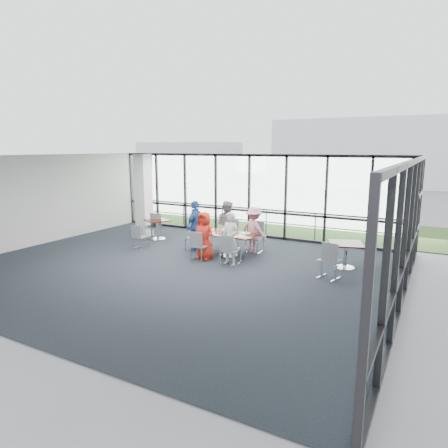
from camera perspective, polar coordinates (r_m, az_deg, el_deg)
The scene contains 44 objects.
floor at distance 11.70m, azimuth -7.00°, elevation -6.35°, with size 12.00×10.00×0.02m, color black.
ceiling at distance 11.18m, azimuth -7.38°, elevation 9.57°, with size 12.00×10.00×0.04m, color white.
wall_left at distance 15.59m, azimuth -25.42°, elevation 3.05°, with size 0.10×10.00×3.20m, color silver.
wall_front at distance 7.93m, azimuth -28.84°, elevation -3.89°, with size 12.00×0.10×3.20m, color silver.
curtain_wall_back at distance 15.62m, azimuth 3.61°, elevation 4.09°, with size 12.00×0.10×3.20m, color white.
curtain_wall_right at distance 9.25m, azimuth 24.59°, elevation -1.57°, with size 0.10×10.00×3.20m, color white.
exit_door at distance 13.03m, azimuth 25.68°, elevation -0.77°, with size 0.12×1.60×2.10m, color black.
structural_column at distance 15.87m, azimuth -11.43°, elevation 4.00°, with size 0.50×0.50×3.20m, color white.
apron at distance 20.44m, azimuth 9.51°, elevation 0.98°, with size 80.00×70.00×0.02m, color slate.
grass_strip at distance 18.59m, azimuth 7.48°, elevation 0.15°, with size 80.00×5.00×0.01m, color #385621.
hangar_main at distance 41.13m, azimuth 25.43°, elevation 9.21°, with size 24.00×10.00×6.00m, color silver.
hangar_aux at distance 44.48m, azimuth -4.94°, elevation 8.96°, with size 10.00×6.00×4.00m, color silver.
guard_rail at distance 16.32m, azimuth 4.46°, elevation 0.46°, with size 0.06×0.06×12.00m, color #2D2D33.
main_table at distance 12.75m, azimuth 0.65°, elevation -1.93°, with size 1.83×1.05×0.75m.
side_table_left at distance 15.30m, azimuth -9.47°, elevation 0.09°, with size 1.01×1.01×0.75m.
side_table_right at distance 11.98m, azimuth 16.99°, elevation -3.10°, with size 1.16×1.16×0.75m.
diner_near_left at distance 12.39m, azimuth -2.84°, elevation -1.67°, with size 0.73×0.48×1.50m, color red.
diner_near_right at distance 11.76m, azimuth 0.90°, elevation -2.11°, with size 0.58×0.42×1.59m, color silver.
diner_far_left at distance 13.60m, azimuth 0.41°, elevation -0.16°, with size 0.81×0.50×1.67m, color gray.
diner_far_right at distance 13.18m, azimuth 4.29°, elevation -0.85°, with size 0.99×0.51×1.53m, color #CE7D8E.
diner_end at distance 13.38m, azimuth -4.04°, elevation -0.28°, with size 1.00×0.55×1.71m, color #284D93.
chair_main_nl at distance 12.34m, azimuth -3.47°, elevation -3.15°, with size 0.44×0.44×0.90m, color slate, non-canonical shape.
chair_main_nr at distance 11.79m, azimuth 0.96°, elevation -3.79°, with size 0.44×0.44×0.91m, color slate, non-canonical shape.
chair_main_fl at distance 13.68m, azimuth 0.98°, elevation -1.57°, with size 0.48×0.48×0.98m, color slate, non-canonical shape.
chair_main_fr at distance 13.27m, azimuth 4.39°, elevation -1.99°, with size 0.48×0.48×0.98m, color slate, non-canonical shape.
chair_main_end at distance 13.52m, azimuth -4.19°, elevation -1.97°, with size 0.43×0.43×0.88m, color slate, non-canonical shape.
chair_spare_la at distance 14.05m, azimuth -11.88°, elevation -1.82°, with size 0.40×0.40×0.82m, color slate, non-canonical shape.
chair_spare_lb at distance 15.35m, azimuth -10.31°, elevation -0.43°, with size 0.47×0.47×0.95m, color slate, non-canonical shape.
chair_spare_r at distance 10.95m, azimuth 14.78°, elevation -5.06°, with size 0.49×0.49×1.00m, color slate, non-canonical shape.
plate_nl at distance 12.67m, azimuth -1.82°, elevation -1.34°, with size 0.26×0.26×0.01m, color white.
plate_nr at distance 12.19m, azimuth 2.05°, elevation -1.83°, with size 0.28×0.28×0.01m, color white.
plate_fl at distance 13.20m, azimuth -0.24°, elevation -0.84°, with size 0.26×0.26×0.01m, color white.
plate_fr at distance 12.71m, azimuth 3.21°, elevation -1.31°, with size 0.27×0.27×0.01m, color white.
plate_end at distance 13.13m, azimuth -2.08°, elevation -0.91°, with size 0.27×0.27×0.01m, color white.
tumbler_a at distance 12.64m, azimuth -0.60°, elevation -1.08°, with size 0.07×0.07×0.14m, color white.
tumbler_b at distance 12.36m, azimuth 1.34°, elevation -1.33°, with size 0.07×0.07×0.15m, color white.
tumbler_c at distance 12.91m, azimuth 1.51°, elevation -0.84°, with size 0.07×0.07×0.14m, color white.
tumbler_d at distance 12.90m, azimuth -1.87°, elevation -0.86°, with size 0.06×0.06×0.13m, color white.
menu_a at distance 12.43m, azimuth -1.00°, elevation -1.60°, with size 0.32×0.23×0.00m, color beige.
menu_b at distance 12.15m, azimuth 3.28°, elevation -1.91°, with size 0.32×0.22×0.00m, color beige.
menu_c at distance 12.97m, azimuth 1.83°, elevation -1.09°, with size 0.28×0.20×0.00m, color beige.
condiment_caddy at distance 12.78m, azimuth 0.92°, elevation -1.18°, with size 0.10×0.07×0.04m, color black.
ketchup_bottle at distance 12.74m, azimuth 0.74°, elevation -0.89°, with size 0.06×0.06×0.18m, color #950301.
green_bottle at distance 12.66m, azimuth 0.97°, elevation -0.92°, with size 0.05×0.05×0.20m, color #1C7F20.
Camera 1 is at (6.56, -9.05, 3.43)m, focal length 32.00 mm.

